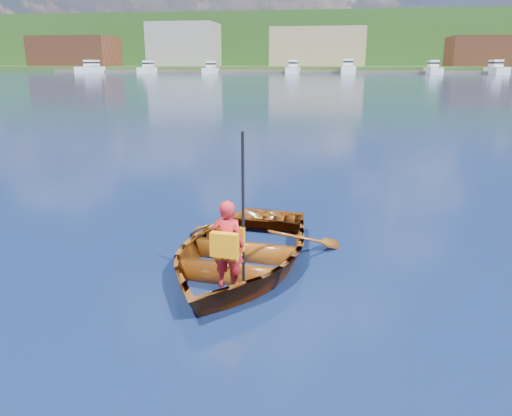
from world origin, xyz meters
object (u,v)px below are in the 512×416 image
object	(u,v)px
child_paddler	(228,244)
marina_yachts	(334,69)
rowboat	(240,251)
dock	(300,72)

from	to	relation	value
child_paddler	marina_yachts	distance (m)	144.44
rowboat	marina_yachts	distance (m)	143.53
rowboat	child_paddler	bearing A→B (deg)	-87.94
child_paddler	dock	xyz separation A→B (m)	(-9.65, 149.11, -0.27)
rowboat	marina_yachts	size ratio (longest dim) A/B	0.03
child_paddler	dock	bearing A→B (deg)	93.70
rowboat	marina_yachts	world-z (taller)	marina_yachts
child_paddler	rowboat	bearing A→B (deg)	92.06
rowboat	child_paddler	size ratio (longest dim) A/B	2.07
marina_yachts	dock	bearing A→B (deg)	154.75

